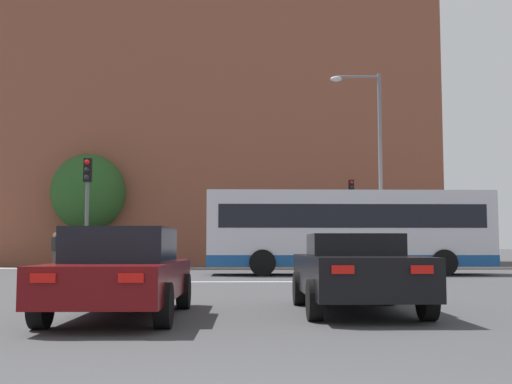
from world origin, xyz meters
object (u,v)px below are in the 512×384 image
object	(u,v)px
pedestrian_walking_west	(345,248)
car_saloon_left	(122,272)
car_roadster_right	(356,272)
traffic_light_near_left	(87,198)
pedestrian_walking_east	(55,247)
traffic_light_far_right	(352,209)
street_lamp_junction	(373,152)
bus_crossing_lead	(348,230)
pedestrian_waiting	(78,247)

from	to	relation	value
pedestrian_walking_west	car_saloon_left	bearing A→B (deg)	-75.94
car_roadster_right	traffic_light_near_left	bearing A→B (deg)	124.85
pedestrian_walking_east	traffic_light_near_left	bearing A→B (deg)	-23.95
traffic_light_far_right	pedestrian_walking_west	bearing A→B (deg)	-130.94
car_roadster_right	pedestrian_walking_east	distance (m)	24.05
street_lamp_junction	pedestrian_walking_east	world-z (taller)	street_lamp_junction
car_saloon_left	bus_crossing_lead	xyz separation A→B (m)	(6.18, 14.98, 1.03)
bus_crossing_lead	pedestrian_walking_east	world-z (taller)	bus_crossing_lead
bus_crossing_lead	pedestrian_walking_west	size ratio (longest dim) A/B	6.29
car_saloon_left	street_lamp_junction	xyz separation A→B (m)	(7.50, 16.31, 4.35)
car_saloon_left	pedestrian_walking_west	bearing A→B (deg)	72.31
street_lamp_junction	pedestrian_walking_west	size ratio (longest dim) A/B	4.80
car_roadster_right	pedestrian_walking_west	xyz separation A→B (m)	(3.25, 20.85, 0.35)
street_lamp_junction	pedestrian_walking_east	distance (m)	16.42
car_roadster_right	street_lamp_junction	xyz separation A→B (m)	(3.59, 15.53, 4.39)
bus_crossing_lead	street_lamp_junction	world-z (taller)	street_lamp_junction
car_saloon_left	traffic_light_near_left	world-z (taller)	traffic_light_near_left
car_roadster_right	pedestrian_walking_west	world-z (taller)	pedestrian_walking_west
car_saloon_left	traffic_light_far_right	distance (m)	23.50
traffic_light_far_right	pedestrian_walking_east	xyz separation A→B (m)	(-14.96, -0.11, -1.94)
bus_crossing_lead	pedestrian_walking_east	xyz separation A→B (m)	(-13.54, 7.03, -0.69)
pedestrian_walking_east	pedestrian_walking_west	size ratio (longest dim) A/B	1.02
bus_crossing_lead	street_lamp_junction	size ratio (longest dim) A/B	1.31
traffic_light_near_left	street_lamp_junction	distance (m)	12.15
car_saloon_left	pedestrian_waiting	size ratio (longest dim) A/B	2.53
car_saloon_left	pedestrian_walking_west	size ratio (longest dim) A/B	2.59
pedestrian_waiting	car_saloon_left	bearing A→B (deg)	17.28
car_saloon_left	bus_crossing_lead	distance (m)	16.24
car_saloon_left	pedestrian_waiting	xyz separation A→B (m)	(-6.46, 22.94, 0.34)
car_saloon_left	pedestrian_walking_east	bearing A→B (deg)	109.13
traffic_light_near_left	pedestrian_walking_east	world-z (taller)	traffic_light_near_left
pedestrian_walking_east	traffic_light_far_right	bearing A→B (deg)	45.72
pedestrian_walking_west	traffic_light_near_left	bearing A→B (deg)	-102.30
bus_crossing_lead	pedestrian_walking_east	bearing A→B (deg)	-117.44
car_roadster_right	street_lamp_junction	distance (m)	16.54
car_saloon_left	pedestrian_waiting	world-z (taller)	pedestrian_waiting
pedestrian_walking_east	pedestrian_walking_west	distance (m)	14.53
traffic_light_near_left	car_saloon_left	bearing A→B (deg)	-73.77
traffic_light_near_left	pedestrian_walking_east	distance (m)	11.78
pedestrian_walking_east	pedestrian_waiting	bearing A→B (deg)	91.07
bus_crossing_lead	pedestrian_waiting	size ratio (longest dim) A/B	6.15
traffic_light_far_right	pedestrian_walking_east	bearing A→B (deg)	-179.59
traffic_light_far_right	pedestrian_walking_east	size ratio (longest dim) A/B	2.49
traffic_light_near_left	pedestrian_waiting	world-z (taller)	traffic_light_near_left
traffic_light_near_left	street_lamp_junction	bearing A→B (deg)	25.83
traffic_light_near_left	pedestrian_waiting	distance (m)	12.38
street_lamp_junction	car_saloon_left	bearing A→B (deg)	-114.68
street_lamp_junction	pedestrian_walking_west	distance (m)	6.69
street_lamp_junction	pedestrian_waiting	xyz separation A→B (m)	(-13.96, 6.63, -4.01)
traffic_light_far_right	pedestrian_waiting	bearing A→B (deg)	176.66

